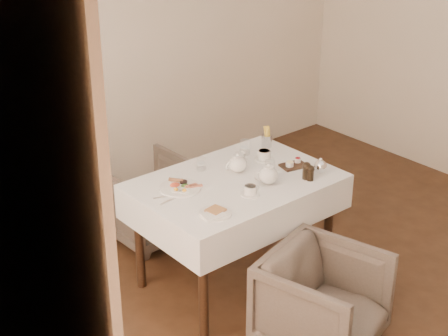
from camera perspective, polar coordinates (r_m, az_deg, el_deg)
table at (r=4.45m, az=0.97°, el=-2.34°), size 1.28×0.88×0.75m
armchair_near at (r=4.10m, az=8.20°, el=-10.92°), size 0.78×0.79×0.59m
armchair_far at (r=5.17m, az=-6.21°, el=-2.64°), size 0.65×0.67×0.59m
breakfast_plate at (r=4.30m, az=-3.68°, el=-1.58°), size 0.26×0.26×0.03m
side_plate at (r=3.99m, az=-0.77°, el=-3.79°), size 0.20×0.19×0.02m
teapot_centre at (r=4.47m, az=1.13°, el=0.46°), size 0.18×0.14×0.14m
teapot_front at (r=4.33m, az=3.70°, el=-0.49°), size 0.21×0.19×0.14m
creamer at (r=4.60m, az=1.34°, el=0.83°), size 0.08×0.08×0.08m
teacup_near at (r=4.20m, az=2.20°, el=-1.89°), size 0.12×0.12×0.06m
teacup_far at (r=4.68m, az=3.36°, el=1.05°), size 0.14×0.14×0.07m
glass_left at (r=4.52m, az=-1.92°, el=0.34°), size 0.08×0.08×0.09m
glass_mid at (r=4.46m, az=3.83°, el=0.02°), size 0.09×0.09×0.10m
glass_right at (r=4.75m, az=1.74°, el=1.73°), size 0.09×0.09×0.10m
condiment_board at (r=4.60m, az=5.78°, el=0.28°), size 0.19×0.15×0.04m
pepper_mill_left at (r=4.42m, az=6.86°, el=-0.20°), size 0.08×0.08×0.12m
pepper_mill_right at (r=4.41m, az=7.20°, el=-0.40°), size 0.07×0.07×0.11m
silver_pot at (r=4.51m, az=8.02°, el=0.20°), size 0.12×0.10×0.11m
fries_cup at (r=4.87m, az=3.58°, el=2.55°), size 0.07×0.07×0.16m
cutlery_fork at (r=4.20m, az=-4.74°, el=-2.37°), size 0.17×0.07×0.00m
cutlery_knife at (r=4.16m, az=-4.40°, el=-2.64°), size 0.18×0.04×0.00m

